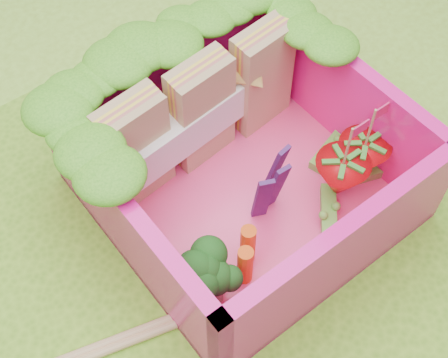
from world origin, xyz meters
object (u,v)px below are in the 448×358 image
sandwich_stack (202,111)px  broccoli (209,277)px  strawberry_left (340,178)px  strawberry_right (361,160)px  bento_box (245,163)px

sandwich_stack → broccoli: bearing=-125.1°
sandwich_stack → strawberry_left: 0.72m
broccoli → sandwich_stack: bearing=54.9°
strawberry_left → strawberry_right: size_ratio=1.02×
strawberry_left → strawberry_right: strawberry_left is taller
strawberry_left → strawberry_right: bearing=6.5°
sandwich_stack → broccoli: sandwich_stack is taller
bento_box → strawberry_left: (0.33, -0.29, -0.09)m
bento_box → sandwich_stack: bearing=88.9°
strawberry_right → broccoli: bearing=-175.9°
sandwich_stack → strawberry_right: sandwich_stack is taller
bento_box → strawberry_right: bento_box is taller
strawberry_left → strawberry_right: (0.16, 0.02, -0.00)m
sandwich_stack → strawberry_left: bearing=-62.2°
sandwich_stack → strawberry_left: (0.33, -0.62, -0.14)m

